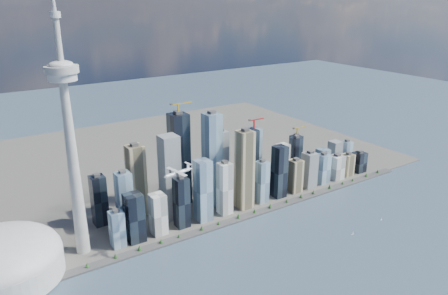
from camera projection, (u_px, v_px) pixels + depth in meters
ground at (309, 282)px, 760.55m from camera, size 4000.00×4000.00×0.00m
seawall at (229, 222)px, 956.94m from camera, size 1100.00×22.00×4.00m
land at (145, 161)px, 1311.78m from camera, size 1400.00×900.00×3.00m
shoreline_trees at (229, 219)px, 954.70m from camera, size 960.53×7.20×8.80m
skyscraper_cluster at (229, 173)px, 1032.07m from camera, size 736.00×142.00×244.65m
needle_tower at (70, 137)px, 771.23m from camera, size 56.00×56.00×550.50m
dome_stadium at (2, 260)px, 755.35m from camera, size 200.00×200.00×86.00m
airplane at (178, 172)px, 789.67m from camera, size 63.28×56.19×15.45m
sailboat_west at (353, 233)px, 910.28m from camera, size 6.50×2.59×8.98m
sailboat_east at (381, 219)px, 970.06m from camera, size 6.11×3.62×8.68m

